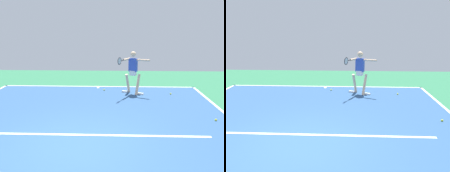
{
  "view_description": "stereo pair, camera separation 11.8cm",
  "coord_description": "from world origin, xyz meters",
  "views": [
    {
      "loc": [
        -1.08,
        5.18,
        2.73
      ],
      "look_at": [
        -0.79,
        -2.41,
        0.9
      ],
      "focal_mm": 38.83,
      "sensor_mm": 36.0,
      "label": 1
    },
    {
      "loc": [
        -1.19,
        5.18,
        2.73
      ],
      "look_at": [
        -0.79,
        -2.41,
        0.9
      ],
      "focal_mm": 38.83,
      "sensor_mm": 36.0,
      "label": 2
    }
  ],
  "objects": [
    {
      "name": "court_surface",
      "position": [
        0.0,
        0.0,
        0.0
      ],
      "size": [
        9.1,
        12.19,
        0.0
      ],
      "primitive_type": "cube",
      "color": "#2D5484",
      "rests_on": "ground_plane"
    },
    {
      "name": "court_line_baseline_near",
      "position": [
        0.0,
        -6.05,
        0.0
      ],
      "size": [
        9.1,
        0.1,
        0.01
      ],
      "primitive_type": "cube",
      "color": "white",
      "rests_on": "ground_plane"
    },
    {
      "name": "ground_plane",
      "position": [
        0.0,
        0.0,
        0.0
      ],
      "size": [
        20.88,
        20.88,
        0.0
      ],
      "primitive_type": "plane",
      "color": "#2D754C"
    },
    {
      "name": "court_line_service",
      "position": [
        0.0,
        -0.65,
        0.0
      ],
      "size": [
        6.82,
        0.1,
        0.01
      ],
      "primitive_type": "cube",
      "color": "white",
      "rests_on": "ground_plane"
    },
    {
      "name": "tennis_ball_centre_court",
      "position": [
        -0.32,
        -5.28,
        0.03
      ],
      "size": [
        0.07,
        0.07,
        0.07
      ],
      "primitive_type": "sphere",
      "color": "#CCE033",
      "rests_on": "ground_plane"
    },
    {
      "name": "tennis_ball_near_service_line",
      "position": [
        -3.17,
        -4.72,
        0.03
      ],
      "size": [
        0.07,
        0.07,
        0.07
      ],
      "primitive_type": "sphere",
      "color": "yellow",
      "rests_on": "ground_plane"
    },
    {
      "name": "tennis_ball_by_sideline",
      "position": [
        -3.94,
        -1.77,
        0.03
      ],
      "size": [
        0.07,
        0.07,
        0.07
      ],
      "primitive_type": "sphere",
      "color": "yellow",
      "rests_on": "ground_plane"
    },
    {
      "name": "tennis_player",
      "position": [
        -1.56,
        -4.79,
        1.04
      ],
      "size": [
        1.3,
        1.18,
        1.81
      ],
      "rotation": [
        0.0,
        0.0,
        -0.47
      ],
      "color": "beige",
      "rests_on": "ground_plane"
    },
    {
      "name": "court_line_centre_mark",
      "position": [
        0.0,
        -5.85,
        0.0
      ],
      "size": [
        0.1,
        0.3,
        0.01
      ],
      "primitive_type": "cube",
      "color": "white",
      "rests_on": "ground_plane"
    }
  ]
}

